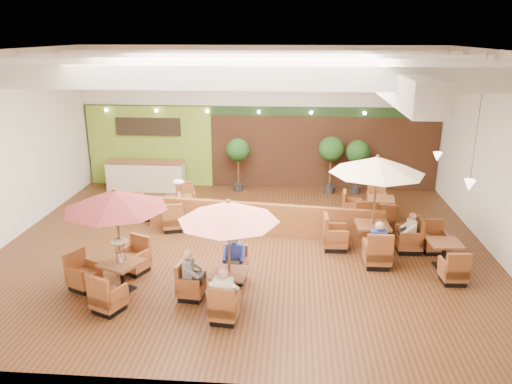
# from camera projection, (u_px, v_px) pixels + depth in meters

# --- Properties ---
(room) EXTENTS (14.04, 14.00, 5.52)m
(room) POSITION_uv_depth(u_px,v_px,m) (256.00, 116.00, 14.62)
(room) COLOR #381E0F
(room) RESTS_ON ground
(service_counter) EXTENTS (3.00, 0.75, 1.18)m
(service_counter) POSITION_uv_depth(u_px,v_px,m) (146.00, 176.00, 19.59)
(service_counter) COLOR beige
(service_counter) RESTS_ON ground
(booth_divider) EXTENTS (7.25, 1.02, 1.01)m
(booth_divider) POSITION_uv_depth(u_px,v_px,m) (262.00, 219.00, 15.26)
(booth_divider) COLOR brown
(booth_divider) RESTS_ON ground
(table_0) EXTENTS (2.57, 2.73, 2.61)m
(table_0) POSITION_uv_depth(u_px,v_px,m) (115.00, 218.00, 11.52)
(table_0) COLOR brown
(table_0) RESTS_ON ground
(table_1) EXTENTS (2.37, 2.46, 2.48)m
(table_1) POSITION_uv_depth(u_px,v_px,m) (226.00, 228.00, 11.11)
(table_1) COLOR brown
(table_1) RESTS_ON ground
(table_2) EXTENTS (2.75, 2.75, 2.81)m
(table_2) POSITION_uv_depth(u_px,v_px,m) (376.00, 187.00, 13.70)
(table_2) COLOR brown
(table_2) RESTS_ON ground
(table_3) EXTENTS (1.86, 2.68, 1.54)m
(table_3) POSITION_uv_depth(u_px,v_px,m) (172.00, 207.00, 16.51)
(table_3) COLOR brown
(table_3) RESTS_ON ground
(table_4) EXTENTS (0.86, 2.44, 0.90)m
(table_4) POSITION_uv_depth(u_px,v_px,m) (443.00, 255.00, 13.20)
(table_4) COLOR brown
(table_4) RESTS_ON ground
(table_5) EXTENTS (1.76, 2.58, 0.95)m
(table_5) POSITION_uv_depth(u_px,v_px,m) (372.00, 209.00, 16.56)
(table_5) COLOR brown
(table_5) RESTS_ON ground
(topiary_0) EXTENTS (0.90, 0.90, 2.09)m
(topiary_0) POSITION_uv_depth(u_px,v_px,m) (238.00, 152.00, 19.21)
(topiary_0) COLOR black
(topiary_0) RESTS_ON ground
(topiary_1) EXTENTS (0.95, 0.95, 2.21)m
(topiary_1) POSITION_uv_depth(u_px,v_px,m) (331.00, 151.00, 18.92)
(topiary_1) COLOR black
(topiary_1) RESTS_ON ground
(topiary_2) EXTENTS (0.90, 0.90, 2.09)m
(topiary_2) POSITION_uv_depth(u_px,v_px,m) (358.00, 154.00, 18.87)
(topiary_2) COLOR black
(topiary_2) RESTS_ON ground
(diner_0) EXTENTS (0.43, 0.36, 0.84)m
(diner_0) POSITION_uv_depth(u_px,v_px,m) (224.00, 289.00, 10.56)
(diner_0) COLOR white
(diner_0) RESTS_ON ground
(diner_1) EXTENTS (0.38, 0.30, 0.78)m
(diner_1) POSITION_uv_depth(u_px,v_px,m) (234.00, 254.00, 12.29)
(diner_1) COLOR #2638A6
(diner_1) RESTS_ON ground
(diner_2) EXTENTS (0.29, 0.37, 0.76)m
(diner_2) POSITION_uv_depth(u_px,v_px,m) (190.00, 269.00, 11.50)
(diner_2) COLOR slate
(diner_2) RESTS_ON ground
(diner_3) EXTENTS (0.43, 0.35, 0.84)m
(diner_3) POSITION_uv_depth(u_px,v_px,m) (378.00, 240.00, 13.07)
(diner_3) COLOR #2638A6
(diner_3) RESTS_ON ground
(diner_4) EXTENTS (0.28, 0.35, 0.72)m
(diner_4) POSITION_uv_depth(u_px,v_px,m) (410.00, 228.00, 13.98)
(diner_4) COLOR white
(diner_4) RESTS_ON ground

